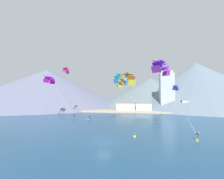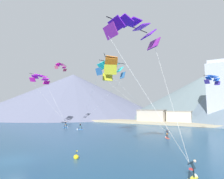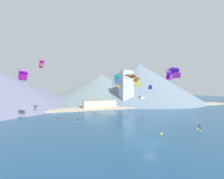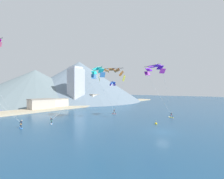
# 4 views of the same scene
# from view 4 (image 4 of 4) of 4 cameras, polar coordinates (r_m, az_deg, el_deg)

# --- Properties ---
(ground_plane) EXTENTS (400.00, 400.00, 0.00)m
(ground_plane) POSITION_cam_4_polar(r_m,az_deg,el_deg) (33.29, 18.62, -14.95)
(ground_plane) COLOR navy
(kitesurfer_near_lead) EXTENTS (1.25, 1.69, 1.62)m
(kitesurfer_near_lead) POSITION_cam_4_polar(r_m,az_deg,el_deg) (40.95, -22.10, -11.53)
(kitesurfer_near_lead) COLOR #337FDB
(kitesurfer_near_lead) RESTS_ON ground
(kitesurfer_near_trail) EXTENTS (1.12, 1.74, 1.64)m
(kitesurfer_near_trail) POSITION_cam_4_polar(r_m,az_deg,el_deg) (53.84, 0.60, -8.80)
(kitesurfer_near_trail) COLOR #E54C33
(kitesurfer_near_trail) RESTS_ON ground
(kitesurfer_mid_center) EXTENTS (0.63, 1.77, 1.84)m
(kitesurfer_mid_center) POSITION_cam_4_polar(r_m,az_deg,el_deg) (40.04, -31.45, -11.55)
(kitesurfer_mid_center) COLOR #337FDB
(kitesurfer_mid_center) RESTS_ON ground
(kitesurfer_far_left) EXTENTS (0.90, 1.78, 1.66)m
(kitesurfer_far_left) POSITION_cam_4_polar(r_m,az_deg,el_deg) (50.33, 21.45, -9.36)
(kitesurfer_far_left) COLOR yellow
(kitesurfer_far_left) RESTS_ON ground
(parafoil_kite_near_lead) EXTENTS (13.59, 7.85, 13.88)m
(parafoil_kite_near_lead) POSITION_cam_4_polar(r_m,az_deg,el_deg) (44.08, -5.64, 6.79)
(parafoil_kite_near_lead) COLOR #2E64A2
(parafoil_kite_near_trail) EXTENTS (11.63, 9.68, 13.41)m
(parafoil_kite_near_trail) POSITION_cam_4_polar(r_m,az_deg,el_deg) (42.95, -0.18, 6.10)
(parafoil_kite_near_trail) COLOR gold
(parafoil_kite_far_left) EXTENTS (8.14, 7.39, 14.50)m
(parafoil_kite_far_left) POSITION_cam_4_polar(r_m,az_deg,el_deg) (45.51, 15.76, 7.65)
(parafoil_kite_far_left) COLOR #862394
(parafoil_kite_distant_high_outer) EXTENTS (2.94, 4.38, 1.90)m
(parafoil_kite_distant_high_outer) POSITION_cam_4_polar(r_m,az_deg,el_deg) (63.77, 0.27, 2.43)
(parafoil_kite_distant_high_outer) COLOR #41308F
(race_marker_buoy) EXTENTS (0.56, 0.56, 1.02)m
(race_marker_buoy) POSITION_cam_4_polar(r_m,az_deg,el_deg) (39.50, 16.40, -12.36)
(race_marker_buoy) COLOR yellow
(race_marker_buoy) RESTS_ON ground
(shoreline_strip) EXTENTS (180.00, 10.00, 0.70)m
(shoreline_strip) POSITION_cam_4_polar(r_m,az_deg,el_deg) (69.36, -24.39, -6.93)
(shoreline_strip) COLOR tan
(shoreline_strip) RESTS_ON ground
(shore_building_harbour_front) EXTENTS (10.01, 5.38, 4.85)m
(shore_building_harbour_front) POSITION_cam_4_polar(r_m,az_deg,el_deg) (70.06, -25.31, -5.15)
(shore_building_harbour_front) COLOR #B7AD9E
(shore_building_harbour_front) RESTS_ON ground
(shore_building_promenade_mid) EXTENTS (8.36, 4.90, 4.41)m
(shore_building_promenade_mid) POSITION_cam_4_polar(r_m,az_deg,el_deg) (76.44, -19.75, -4.91)
(shore_building_promenade_mid) COLOR beige
(shore_building_promenade_mid) RESTS_ON ground
(shore_building_quay_east) EXTENTS (9.67, 5.61, 6.21)m
(shore_building_quay_east) POSITION_cam_4_polar(r_m,az_deg,el_deg) (88.70, -6.37, -3.69)
(shore_building_quay_east) COLOR beige
(shore_building_quay_east) RESTS_ON ground
(highrise_tower) EXTENTS (7.00, 7.00, 21.40)m
(highrise_tower) POSITION_cam_4_polar(r_m,az_deg,el_deg) (85.24, -13.61, 1.13)
(highrise_tower) COLOR #A8ADB7
(highrise_tower) RESTS_ON ground
(mountain_peak_west_ridge) EXTENTS (85.48, 85.48, 22.40)m
(mountain_peak_west_ridge) POSITION_cam_4_polar(r_m,az_deg,el_deg) (115.45, -27.20, 1.15)
(mountain_peak_west_ridge) COLOR slate
(mountain_peak_west_ridge) RESTS_ON ground
(mountain_peak_central_summit) EXTENTS (98.32, 98.32, 31.51)m
(mountain_peak_central_summit) POSITION_cam_4_polar(r_m,az_deg,el_deg) (124.29, -12.47, 3.13)
(mountain_peak_central_summit) COLOR slate
(mountain_peak_central_summit) RESTS_ON ground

